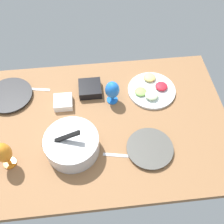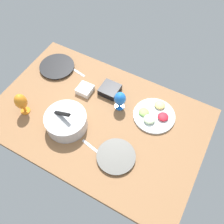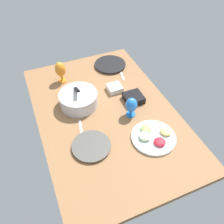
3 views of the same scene
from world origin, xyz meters
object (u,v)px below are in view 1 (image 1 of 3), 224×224
Objects in this scene: square_bowl_black at (90,88)px; mixing_bowl at (72,144)px; hurricane_glass_blue at (112,90)px; dinner_plate_right at (10,96)px; hurricane_glass_orange at (3,153)px; square_bowl_white at (63,102)px; dinner_plate_left at (150,149)px; fruit_platter at (152,90)px.

mixing_bowl is at bearing 73.72° from square_bowl_black.
square_bowl_black is at bearing -33.85° from hurricane_glass_blue.
mixing_bowl is at bearing 132.83° from dinner_plate_right.
mixing_bowl is 1.61× the size of hurricane_glass_orange.
square_bowl_white is at bearing 163.69° from dinner_plate_right.
hurricane_glass_orange is (61.43, 38.37, 2.19)cm from hurricane_glass_blue.
square_bowl_white is (48.96, -38.23, 1.49)cm from dinner_plate_left.
square_bowl_white is at bearing -81.07° from mixing_bowl.
dinner_plate_right is 0.95× the size of fruit_platter.
dinner_plate_left is 0.85× the size of mixing_bowl.
dinner_plate_right is 52.93cm from square_bowl_black.
fruit_platter is at bearing -153.85° from hurricane_glass_orange.
hurricane_glass_blue reaches higher than fruit_platter.
dinner_plate_right is at bearing -1.07° from square_bowl_black.
hurricane_glass_orange is 1.69× the size of square_bowl_white.
fruit_platter is 1.61× the size of hurricane_glass_orange.
hurricane_glass_orange is at bearing 45.05° from square_bowl_black.
square_bowl_black is at bearing -106.28° from mixing_bowl.
dinner_plate_right is at bearing -29.97° from dinner_plate_left.
hurricane_glass_orange is 1.34× the size of square_bowl_black.
mixing_bowl reaches higher than dinner_plate_left.
hurricane_glass_orange is at bearing 96.23° from dinner_plate_right.
hurricane_glass_blue is 1.43× the size of square_bowl_white.
hurricane_glass_orange reaches higher than dinner_plate_right.
mixing_bowl reaches higher than fruit_platter.
hurricane_glass_blue is (-66.74, 10.27, 8.65)cm from dinner_plate_right.
dinner_plate_right reaches higher than dinner_plate_left.
fruit_platter is at bearing 176.74° from dinner_plate_right.
mixing_bowl is 2.15× the size of square_bowl_black.
dinner_plate_right is 93.70cm from fruit_platter.
square_bowl_white is (31.54, 0.03, -7.24)cm from hurricane_glass_blue.
fruit_platter is at bearing -175.13° from square_bowl_white.
hurricane_glass_orange is at bearing 52.06° from square_bowl_white.
square_bowl_black reaches higher than fruit_platter.
dinner_plate_left is 0.90× the size of dinner_plate_right.
dinner_plate_right is at bearing -3.26° from fruit_platter.
dinner_plate_left is 0.85× the size of fruit_platter.
square_bowl_white is 19.99cm from square_bowl_black.
square_bowl_white is at bearing -37.98° from dinner_plate_left.
dinner_plate_left is 62.13cm from square_bowl_white.
hurricane_glass_orange is 67.95cm from square_bowl_black.
hurricane_glass_blue is 0.84× the size of hurricane_glass_orange.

